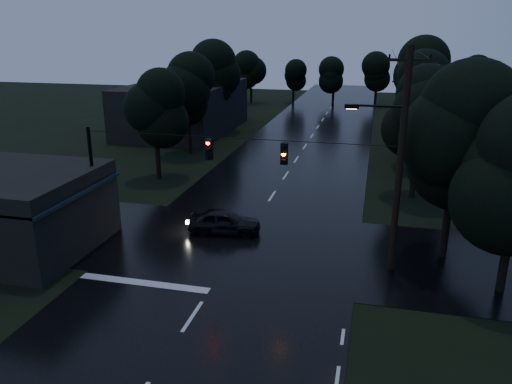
% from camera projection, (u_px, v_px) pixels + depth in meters
% --- Properties ---
extents(main_road, '(12.00, 120.00, 0.02)m').
position_uv_depth(main_road, '(296.00, 160.00, 42.38)').
color(main_road, black).
rests_on(main_road, ground).
extents(cross_street, '(60.00, 9.00, 0.02)m').
position_uv_depth(cross_street, '(240.00, 244.00, 25.76)').
color(cross_street, black).
rests_on(cross_street, ground).
extents(building_far_right, '(10.00, 14.00, 4.40)m').
position_uv_depth(building_far_right, '(468.00, 133.00, 42.25)').
color(building_far_right, black).
rests_on(building_far_right, ground).
extents(building_far_left, '(10.00, 16.00, 5.00)m').
position_uv_depth(building_far_left, '(184.00, 107.00, 53.97)').
color(building_far_left, black).
rests_on(building_far_left, ground).
extents(utility_pole_main, '(3.50, 0.30, 10.00)m').
position_uv_depth(utility_pole_main, '(398.00, 159.00, 21.54)').
color(utility_pole_main, black).
rests_on(utility_pole_main, ground).
extents(utility_pole_far, '(2.00, 0.30, 7.50)m').
position_uv_depth(utility_pole_far, '(403.00, 123.00, 37.46)').
color(utility_pole_far, black).
rests_on(utility_pole_far, ground).
extents(anchor_pole_left, '(0.18, 0.18, 6.00)m').
position_uv_depth(anchor_pole_left, '(94.00, 184.00, 25.58)').
color(anchor_pole_left, black).
rests_on(anchor_pole_left, ground).
extents(span_signals, '(15.00, 0.37, 1.12)m').
position_uv_depth(span_signals, '(245.00, 151.00, 23.07)').
color(span_signals, black).
rests_on(span_signals, ground).
extents(tree_corner_near, '(4.48, 4.48, 9.44)m').
position_uv_depth(tree_corner_near, '(458.00, 136.00, 22.57)').
color(tree_corner_near, black).
rests_on(tree_corner_near, ground).
extents(tree_left_a, '(3.92, 3.92, 8.26)m').
position_uv_depth(tree_left_a, '(155.00, 108.00, 35.37)').
color(tree_left_a, black).
rests_on(tree_left_a, ground).
extents(tree_left_b, '(4.20, 4.20, 8.85)m').
position_uv_depth(tree_left_b, '(187.00, 90.00, 42.77)').
color(tree_left_b, black).
rests_on(tree_left_b, ground).
extents(tree_left_c, '(4.48, 4.48, 9.44)m').
position_uv_depth(tree_left_c, '(217.00, 75.00, 52.02)').
color(tree_left_c, black).
rests_on(tree_left_c, ground).
extents(tree_right_a, '(4.20, 4.20, 8.85)m').
position_uv_depth(tree_right_a, '(420.00, 112.00, 31.22)').
color(tree_right_a, black).
rests_on(tree_right_a, ground).
extents(tree_right_b, '(4.48, 4.48, 9.44)m').
position_uv_depth(tree_right_b, '(422.00, 92.00, 38.36)').
color(tree_right_b, black).
rests_on(tree_right_b, ground).
extents(tree_right_c, '(4.76, 4.76, 10.03)m').
position_uv_depth(tree_right_c, '(421.00, 75.00, 47.34)').
color(tree_right_c, black).
rests_on(tree_right_c, ground).
extents(car, '(4.06, 2.06, 1.33)m').
position_uv_depth(car, '(225.00, 222.00, 27.01)').
color(car, black).
rests_on(car, ground).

